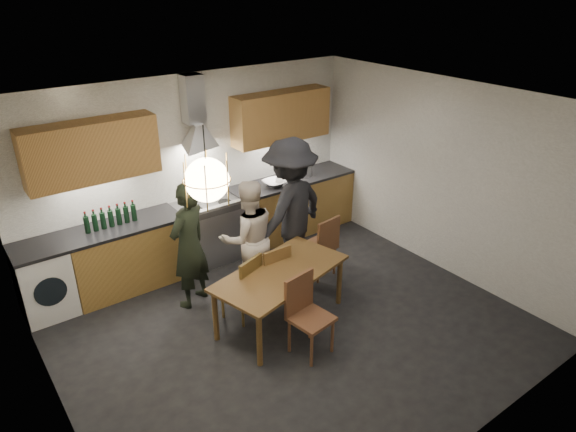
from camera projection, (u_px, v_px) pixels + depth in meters
ground at (290, 325)px, 6.05m from camera, size 5.00×5.00×0.00m
room_shell at (291, 192)px, 5.31m from camera, size 5.02×4.52×2.61m
counter_run at (210, 230)px, 7.28m from camera, size 5.00×0.62×0.90m
range_stove at (209, 231)px, 7.27m from camera, size 0.90×0.60×0.92m
wall_fixtures at (197, 131)px, 6.74m from camera, size 4.30×0.54×1.10m
pendant_lamp at (207, 180)px, 4.54m from camera, size 0.43×0.43×0.70m
dining_table at (281, 277)px, 5.88m from camera, size 1.75×1.17×0.68m
chair_back_left at (245, 284)px, 5.97m from camera, size 0.48×0.48×0.84m
chair_back_mid at (273, 272)px, 6.21m from camera, size 0.38×0.38×0.84m
chair_back_right at (323, 243)px, 6.82m from camera, size 0.45×0.45×0.88m
chair_front at (306, 309)px, 5.46m from camera, size 0.46×0.46×0.90m
person_left at (189, 245)px, 6.14m from camera, size 0.69×0.59×1.61m
person_mid at (248, 238)px, 6.40m from camera, size 0.84×0.71×1.53m
person_right at (290, 210)px, 6.68m from camera, size 1.40×1.04×1.93m
mixing_bowl at (274, 183)px, 7.59m from camera, size 0.36×0.36×0.08m
stock_pot at (304, 170)px, 7.97m from camera, size 0.29×0.29×0.16m
wine_bottles at (111, 216)px, 6.33m from camera, size 0.65×0.07×0.28m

